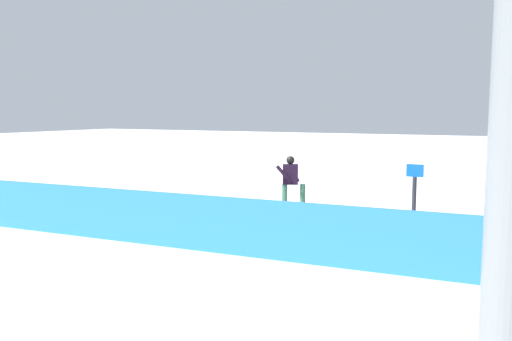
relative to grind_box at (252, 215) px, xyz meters
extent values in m
plane|color=white|center=(0.00, 0.00, -0.30)|extent=(120.00, 120.00, 0.00)
cube|color=blue|center=(0.00, 0.00, 0.01)|extent=(5.99, 0.89, 0.61)
cube|color=blue|center=(0.00, 0.00, -0.14)|extent=(6.00, 0.90, 0.15)
cube|color=gray|center=(0.00, 0.00, 0.34)|extent=(5.99, 0.95, 0.04)
cube|color=silver|center=(-1.21, -0.06, 0.37)|extent=(1.41, 0.88, 0.01)
cylinder|color=#39714D|center=(-1.00, 0.04, 0.65)|extent=(0.19, 0.19, 0.55)
cylinder|color=#39714D|center=(-1.43, -0.17, 0.65)|extent=(0.19, 0.19, 0.55)
cube|color=black|center=(-1.13, -0.02, 1.19)|extent=(0.46, 0.39, 0.54)
sphere|color=black|center=(-1.13, -0.02, 1.57)|extent=(0.22, 0.22, 0.22)
cylinder|color=black|center=(-1.04, 0.20, 1.22)|extent=(0.42, 0.27, 0.47)
cylinder|color=black|center=(-1.15, -0.22, 1.22)|extent=(0.33, 0.22, 0.53)
cube|color=blue|center=(0.00, 3.01, 0.35)|extent=(13.33, 0.77, 1.29)
cylinder|color=#262628|center=(-4.38, 0.02, 0.51)|extent=(0.10, 0.10, 1.61)
cube|color=blue|center=(-4.38, 0.02, 1.46)|extent=(0.40, 0.04, 0.30)
camera|label=1|loc=(-6.79, 13.03, 2.88)|focal=37.60mm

